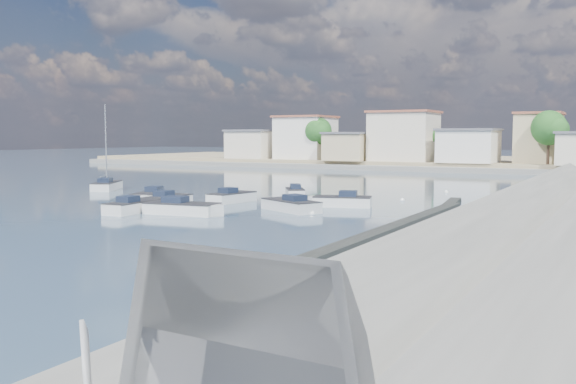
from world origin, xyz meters
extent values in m
plane|color=#2C4359|center=(0.00, 40.00, 0.00)|extent=(400.00, 400.00, 0.00)
cube|color=slate|center=(14.15, 13.00, 0.90)|extent=(4.17, 90.00, 2.86)
cube|color=slate|center=(14.00, 4.00, 0.40)|extent=(5.31, 3.50, 1.94)
cube|color=black|center=(7.00, 10.00, 0.17)|extent=(1.00, 26.00, 0.35)
cube|color=black|center=(6.50, 24.00, 0.15)|extent=(2.00, 8.05, 0.30)
cube|color=gray|center=(0.00, 92.00, 0.70)|extent=(160.00, 40.00, 1.40)
cube|color=slate|center=(0.00, 71.00, 0.40)|extent=(160.00, 2.50, 0.80)
cube|color=beige|center=(-44.00, 76.00, 3.90)|extent=(8.00, 8.00, 5.00)
cube|color=#595960|center=(-44.00, 76.00, 6.58)|extent=(8.48, 8.48, 0.35)
cube|color=white|center=(-34.00, 78.00, 5.15)|extent=(9.00, 9.00, 7.50)
cube|color=#99513D|center=(-34.00, 78.00, 9.08)|extent=(9.54, 9.54, 0.35)
cube|color=#C7B389|center=(-24.00, 75.00, 3.65)|extent=(7.00, 8.00, 4.50)
cube|color=#595960|center=(-24.00, 75.00, 6.08)|extent=(7.42, 8.48, 0.35)
cube|color=beige|center=(-15.00, 77.00, 5.40)|extent=(10.00, 9.00, 8.00)
cube|color=#99513D|center=(-15.00, 77.00, 9.58)|extent=(10.60, 9.54, 0.35)
cube|color=white|center=(-4.00, 76.00, 3.90)|extent=(8.50, 8.50, 5.00)
cube|color=#595960|center=(-4.00, 76.00, 6.58)|extent=(9.01, 9.01, 0.35)
cube|color=#C7B389|center=(6.00, 79.00, 5.15)|extent=(6.50, 7.50, 7.50)
cube|color=#99513D|center=(6.00, 79.00, 9.08)|extent=(6.89, 7.95, 0.35)
cylinder|color=#38281E|center=(-30.00, 75.00, 3.09)|extent=(0.44, 0.44, 3.38)
sphere|color=#1B4416|center=(-30.00, 75.00, 6.43)|extent=(4.80, 4.80, 4.80)
sphere|color=#1B4416|center=(-29.10, 74.40, 6.20)|extent=(3.60, 3.60, 3.60)
sphere|color=#1B4416|center=(-30.75, 75.45, 6.58)|extent=(3.30, 3.30, 3.30)
cylinder|color=#38281E|center=(-12.00, 78.00, 2.86)|extent=(0.44, 0.44, 2.93)
sphere|color=#1B4416|center=(-12.00, 78.00, 5.75)|extent=(4.16, 4.16, 4.16)
sphere|color=#1B4416|center=(-11.22, 77.48, 5.56)|extent=(3.12, 3.12, 3.12)
sphere|color=#1B4416|center=(-12.65, 78.39, 5.88)|extent=(2.86, 2.86, 2.86)
cylinder|color=#38281E|center=(8.00, 74.00, 3.20)|extent=(0.44, 0.44, 3.60)
sphere|color=#1B4416|center=(8.00, 74.00, 6.76)|extent=(5.12, 5.12, 5.12)
sphere|color=#1B4416|center=(8.96, 73.36, 6.52)|extent=(3.84, 3.84, 3.84)
sphere|color=#1B4416|center=(7.20, 74.48, 6.92)|extent=(3.52, 3.52, 3.52)
cube|color=silver|center=(-12.66, 8.17, 0.30)|extent=(2.03, 4.68, 1.00)
cube|color=silver|center=(-12.76, 10.14, 0.30)|extent=(1.79, 1.79, 1.00)
cube|color=#262628|center=(-12.66, 8.17, 0.80)|extent=(2.07, 4.68, 0.08)
cube|color=#1A2439|center=(-12.63, 7.71, 1.04)|extent=(1.18, 1.43, 0.48)
cube|color=silver|center=(-10.36, 17.75, 0.30)|extent=(2.40, 4.66, 1.00)
cube|color=silver|center=(-10.10, 19.63, 0.30)|extent=(1.78, 1.78, 1.00)
cube|color=#262628|center=(-10.36, 17.75, 0.80)|extent=(2.44, 4.66, 0.08)
cube|color=#1A2439|center=(-10.42, 17.31, 1.04)|extent=(1.29, 1.48, 0.48)
cube|color=silver|center=(-3.02, 14.59, 0.30)|extent=(5.58, 4.23, 1.00)
cube|color=silver|center=(-5.02, 15.66, 0.30)|extent=(1.76, 1.76, 1.00)
cube|color=#262628|center=(-3.02, 14.59, 0.80)|extent=(5.60, 4.27, 0.08)
cube|color=#1A2439|center=(-2.56, 14.35, 1.04)|extent=(1.97, 1.83, 0.48)
cube|color=silver|center=(-0.82, 19.09, 0.30)|extent=(4.84, 3.03, 1.00)
cube|color=silver|center=(-2.66, 18.55, 0.30)|extent=(1.77, 1.77, 1.00)
cube|color=#262628|center=(-0.82, 19.09, 0.80)|extent=(4.85, 3.07, 0.08)
cube|color=#1A2439|center=(-0.39, 19.22, 1.04)|extent=(1.62, 1.48, 0.48)
cube|color=silver|center=(-13.30, 12.93, 0.30)|extent=(2.11, 4.70, 1.00)
cube|color=silver|center=(-13.42, 14.89, 0.30)|extent=(1.81, 1.81, 1.00)
cube|color=#262628|center=(-13.30, 12.93, 0.80)|extent=(2.15, 4.70, 0.08)
cube|color=#1A2439|center=(-13.27, 12.47, 1.04)|extent=(1.21, 1.45, 0.48)
cube|color=silver|center=(-7.64, 23.99, 0.30)|extent=(3.23, 3.87, 1.00)
cube|color=silver|center=(-8.50, 25.30, 0.30)|extent=(1.23, 1.23, 1.00)
cube|color=#262628|center=(-7.64, 23.99, 0.80)|extent=(3.26, 3.89, 0.08)
cube|color=#1A2439|center=(-7.43, 23.68, 1.04)|extent=(1.36, 1.42, 0.48)
cube|color=silver|center=(-16.62, 14.96, 0.30)|extent=(3.34, 5.25, 1.00)
cube|color=silver|center=(-15.93, 12.95, 0.30)|extent=(1.76, 1.76, 1.00)
cube|color=#262628|center=(-16.62, 14.96, 0.80)|extent=(3.37, 5.26, 0.08)
cube|color=#1A2439|center=(-16.77, 15.43, 1.04)|extent=(1.56, 1.77, 0.48)
cube|color=silver|center=(-8.92, 9.16, 0.30)|extent=(5.55, 2.78, 1.00)
cube|color=silver|center=(-6.65, 9.47, 0.30)|extent=(2.07, 2.07, 1.00)
cube|color=#262628|center=(-8.92, 9.16, 0.80)|extent=(5.56, 2.83, 0.08)
cube|color=#1A2439|center=(-9.44, 9.09, 1.04)|extent=(1.76, 1.50, 0.48)
cube|color=silver|center=(-28.71, 22.09, 0.30)|extent=(4.52, 5.95, 1.00)
cube|color=silver|center=(-29.96, 24.29, 0.30)|extent=(1.67, 1.67, 1.00)
cube|color=#262628|center=(-28.71, 22.09, 0.80)|extent=(4.55, 5.97, 0.08)
cube|color=#1A2439|center=(-28.42, 21.59, 1.04)|extent=(1.89, 2.09, 0.48)
cylinder|color=silver|center=(-28.71, 22.09, 4.80)|extent=(0.12, 0.12, 8.00)
cylinder|color=silver|center=(-28.12, 21.05, 1.50)|extent=(1.26, 2.12, 0.08)
sphere|color=white|center=(6.83, 0.47, 0.05)|extent=(0.40, 0.40, 0.40)
sphere|color=white|center=(-0.71, 13.47, 0.05)|extent=(0.40, 0.40, 0.40)
sphere|color=white|center=(4.64, -2.29, 0.05)|extent=(0.40, 0.40, 0.40)
sphere|color=white|center=(13.00, 20.08, 0.05)|extent=(0.40, 0.40, 0.40)
sphere|color=white|center=(1.90, 25.72, 0.05)|extent=(0.40, 0.40, 0.40)
sphere|color=white|center=(3.11, 35.59, 0.05)|extent=(0.40, 0.40, 0.40)
camera|label=1|loc=(19.40, -27.11, 5.57)|focal=40.00mm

